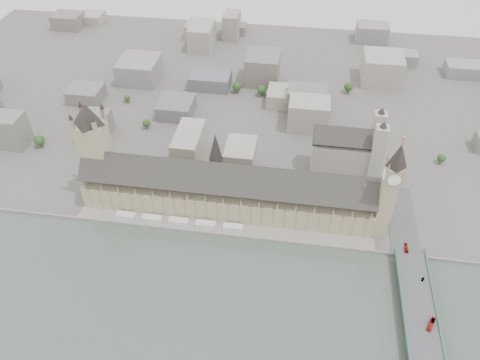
# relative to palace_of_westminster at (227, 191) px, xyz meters

# --- Properties ---
(ground) EXTENTS (900.00, 900.00, 0.00)m
(ground) POSITION_rel_palace_of_westminster_xyz_m (0.00, -19.70, -22.71)
(ground) COLOR #595651
(ground) RESTS_ON ground
(embankment_wall) EXTENTS (600.00, 1.50, 3.00)m
(embankment_wall) POSITION_rel_palace_of_westminster_xyz_m (0.00, -34.70, -21.21)
(embankment_wall) COLOR gray
(embankment_wall) RESTS_ON ground
(river_terrace) EXTENTS (270.00, 15.00, 2.00)m
(river_terrace) POSITION_rel_palace_of_westminster_xyz_m (0.00, -27.20, -21.71)
(river_terrace) COLOR gray
(river_terrace) RESTS_ON ground
(terrace_tents) EXTENTS (118.00, 7.00, 4.00)m
(terrace_tents) POSITION_rel_palace_of_westminster_xyz_m (-40.00, -26.70, -18.71)
(terrace_tents) COLOR silver
(terrace_tents) RESTS_ON river_terrace
(palace_of_westminster) EXTENTS (265.00, 40.73, 55.44)m
(palace_of_westminster) POSITION_rel_palace_of_westminster_xyz_m (0.00, 0.00, 0.00)
(palace_of_westminster) COLOR tan
(palace_of_westminster) RESTS_ON ground
(elizabeth_tower) EXTENTS (17.00, 17.00, 107.50)m
(elizabeth_tower) POSITION_rel_palace_of_westminster_xyz_m (138.00, -11.70, 35.38)
(elizabeth_tower) COLOR tan
(elizabeth_tower) RESTS_ON ground
(victoria_tower) EXTENTS (30.00, 30.00, 100.00)m
(victoria_tower) POSITION_rel_palace_of_westminster_xyz_m (-122.00, 6.30, 32.50)
(victoria_tower) COLOR tan
(victoria_tower) RESTS_ON ground
(central_tower) EXTENTS (13.00, 13.00, 48.00)m
(central_tower) POSITION_rel_palace_of_westminster_xyz_m (-10.00, 6.30, 35.21)
(central_tower) COLOR #84725B
(central_tower) RESTS_ON ground
(westminster_bridge) EXTENTS (25.00, 325.00, 10.25)m
(westminster_bridge) POSITION_rel_palace_of_westminster_xyz_m (162.00, -107.20, -17.58)
(westminster_bridge) COLOR #474749
(westminster_bridge) RESTS_ON ground
(westminster_abbey) EXTENTS (68.00, 36.00, 64.00)m
(westminster_abbey) POSITION_rel_palace_of_westminster_xyz_m (110.92, 75.30, 2.38)
(westminster_abbey) COLOR #A9A198
(westminster_abbey) RESTS_ON ground
(city_skyline_inland) EXTENTS (720.00, 360.00, 38.00)m
(city_skyline_inland) POSITION_rel_palace_of_westminster_xyz_m (0.00, 225.30, -3.71)
(city_skyline_inland) COLOR gray
(city_skyline_inland) RESTS_ON ground
(park_trees) EXTENTS (110.00, 30.00, 15.00)m
(park_trees) POSITION_rel_palace_of_westminster_xyz_m (-10.00, 40.30, -15.21)
(park_trees) COLOR #214518
(park_trees) RESTS_ON ground
(red_bus_north) EXTENTS (2.44, 9.97, 2.77)m
(red_bus_north) POSITION_rel_palace_of_westminster_xyz_m (158.50, -35.38, -11.07)
(red_bus_north) COLOR maroon
(red_bus_north) RESTS_ON westminster_bridge
(red_bus_south) EXTENTS (7.69, 12.22, 3.39)m
(red_bus_south) POSITION_rel_palace_of_westminster_xyz_m (167.96, -106.57, -10.76)
(red_bus_south) COLOR red
(red_bus_south) RESTS_ON westminster_bridge
(car_silver) EXTENTS (2.84, 4.20, 1.31)m
(car_silver) POSITION_rel_palace_of_westminster_xyz_m (167.96, -65.68, -11.80)
(car_silver) COLOR gray
(car_silver) RESTS_ON westminster_bridge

